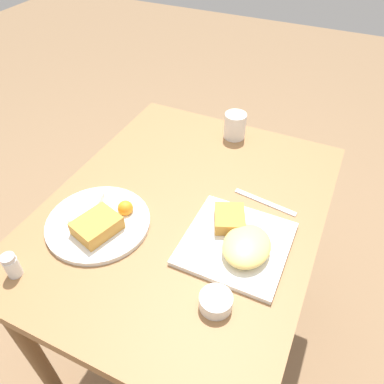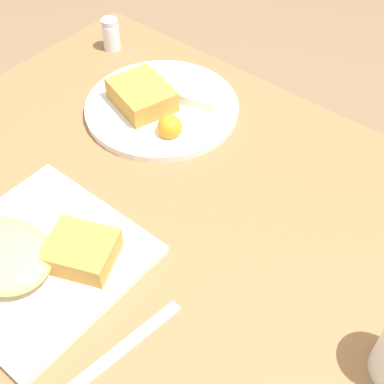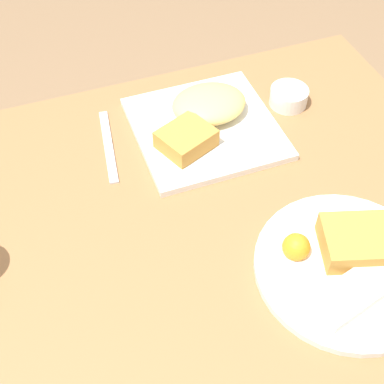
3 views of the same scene
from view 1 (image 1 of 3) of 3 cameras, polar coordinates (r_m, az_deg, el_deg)
ground_plane at (r=1.72m, az=-0.82°, el=-20.64°), size 8.00×8.00×0.00m
dining_table at (r=1.16m, az=-1.14°, el=-5.74°), size 0.98×0.77×0.77m
plate_square_near at (r=0.98m, az=7.18°, el=-7.40°), size 0.27×0.27×0.06m
plate_oval_far at (r=1.06m, az=-14.08°, el=-4.38°), size 0.29×0.29×0.05m
sauce_ramekin at (r=0.88m, az=3.65°, el=-16.31°), size 0.08×0.08×0.04m
salt_shaker at (r=1.01m, az=-25.72°, el=-10.19°), size 0.04×0.04×0.07m
butter_knife at (r=1.12m, az=11.05°, el=-1.52°), size 0.04×0.19×0.00m
coffee_mug at (r=1.35m, az=6.57°, el=10.01°), size 0.08×0.08×0.09m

